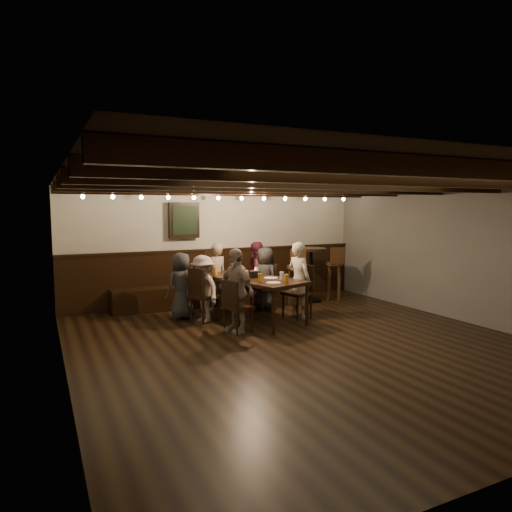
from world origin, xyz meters
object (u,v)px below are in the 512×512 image
chair_right_far (298,302)px  bar_stool_left (296,284)px  dining_table (252,281)px  person_right_near (265,278)px  person_bench_left (181,286)px  person_bench_centre (216,277)px  bar_stool_right (334,281)px  person_bench_right (255,273)px  person_left_far (236,291)px  person_right_far (299,280)px  high_top_table (311,266)px  chair_left_far (237,316)px  chair_right_near (264,296)px  person_left_near (203,289)px  chair_left_near (204,305)px

chair_right_far → bar_stool_left: bearing=-45.0°
dining_table → person_right_near: bearing=31.0°
person_bench_left → person_right_near: 1.71m
chair_right_far → bar_stool_left: bar_stool_left is taller
person_bench_left → chair_right_far: bearing=140.2°
chair_right_far → person_bench_left: bearing=50.2°
person_bench_centre → bar_stool_right: size_ratio=1.14×
person_bench_right → bar_stool_right: size_ratio=1.12×
person_left_far → person_right_near: bearing=121.0°
person_bench_left → person_left_far: (0.53, -1.25, 0.08)m
person_right_far → bar_stool_left: 1.09m
person_left_far → person_right_near: 1.75m
person_right_far → bar_stool_right: 1.80m
person_bench_left → high_top_table: person_bench_left is taller
person_right_far → chair_right_far: bearing=90.0°
chair_left_far → person_bench_left: person_bench_left is taller
chair_right_near → person_left_far: person_left_far is taller
person_left_far → bar_stool_right: size_ratio=1.17×
person_bench_centre → person_right_far: 1.68m
person_left_far → person_bench_centre: bearing=153.4°
dining_table → person_bench_left: (-1.12, 0.61, -0.10)m
dining_table → person_bench_left: bearing=135.0°
person_left_near → bar_stool_left: 2.24m
person_left_near → person_bench_centre: bearing=128.7°
person_bench_right → person_left_far: bearing=39.3°
chair_left_near → person_left_far: person_left_far is taller
dining_table → person_bench_right: person_bench_right is taller
person_bench_left → person_bench_right: bearing=-180.0°
chair_left_near → person_left_far: 0.98m
person_bench_right → person_left_far: person_left_far is taller
bar_stool_left → person_bench_centre: bearing=-174.8°
chair_right_near → person_left_near: person_left_near is taller
person_bench_right → bar_stool_left: person_bench_right is taller
person_left_far → high_top_table: 2.89m
person_bench_right → person_left_near: size_ratio=1.11×
person_left_near → chair_left_near: bearing=90.0°
chair_left_near → person_bench_right: person_bench_right is taller
chair_right_near → bar_stool_left: bar_stool_left is taller
person_bench_left → bar_stool_left: 2.46m
bar_stool_right → chair_right_far: bearing=-132.8°
person_bench_centre → person_right_near: person_bench_centre is taller
person_bench_right → bar_stool_left: size_ratio=1.12×
chair_left_near → chair_left_far: size_ratio=1.12×
chair_right_near → bar_stool_right: 1.78m
chair_right_far → person_bench_centre: (-1.12, 1.23, 0.37)m
person_bench_right → person_right_far: person_right_far is taller
person_right_far → person_right_near: bearing=-0.0°
person_left_far → person_right_far: person_right_far is taller
person_bench_right → person_left_near: 1.71m
chair_left_near → person_right_near: 1.51m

